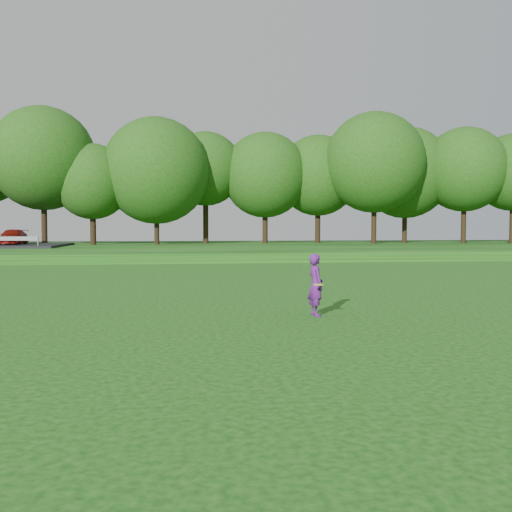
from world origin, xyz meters
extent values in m
plane|color=#0F3F0C|center=(0.00, 0.00, 0.00)|extent=(140.00, 140.00, 0.00)
cube|color=#0F3F0C|center=(0.00, 34.00, 0.30)|extent=(130.00, 30.00, 0.60)
cube|color=gray|center=(0.00, 20.00, 0.02)|extent=(130.00, 1.60, 0.04)
imported|color=maroon|center=(-16.00, 33.00, 1.38)|extent=(1.68, 4.14, 1.20)
imported|color=#5A1973|center=(1.06, -1.23, 0.78)|extent=(0.47, 0.63, 1.56)
cylinder|color=#BAE123|center=(1.02, -1.76, 0.84)|extent=(0.25, 0.25, 0.03)
camera|label=1|loc=(-2.16, -15.09, 2.24)|focal=40.00mm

